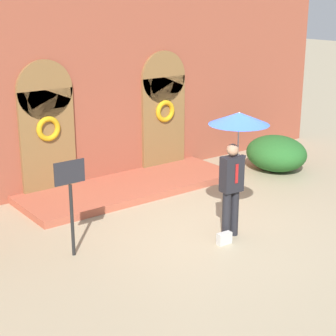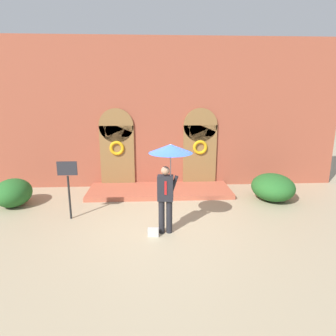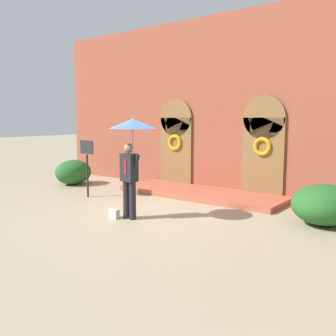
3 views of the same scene
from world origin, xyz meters
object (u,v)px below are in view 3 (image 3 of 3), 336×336
at_px(person_with_umbrella, 132,138).
at_px(shrub_right, 325,204).
at_px(handbag, 114,214).
at_px(sign_post, 87,159).
at_px(shrub_left, 73,172).

height_order(person_with_umbrella, shrub_right, person_with_umbrella).
relative_size(handbag, sign_post, 0.16).
height_order(person_with_umbrella, sign_post, person_with_umbrella).
bearing_deg(shrub_left, sign_post, -28.42).
bearing_deg(person_with_umbrella, sign_post, 159.49).
distance_m(handbag, sign_post, 2.91).
relative_size(person_with_umbrella, shrub_left, 1.75).
relative_size(shrub_left, shrub_right, 0.82).
height_order(sign_post, shrub_left, sign_post).
bearing_deg(handbag, person_with_umbrella, 29.88).
distance_m(sign_post, shrub_left, 2.52).
bearing_deg(sign_post, person_with_umbrella, -20.51).
height_order(person_with_umbrella, handbag, person_with_umbrella).
distance_m(person_with_umbrella, sign_post, 3.11).
height_order(shrub_left, shrub_right, shrub_right).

